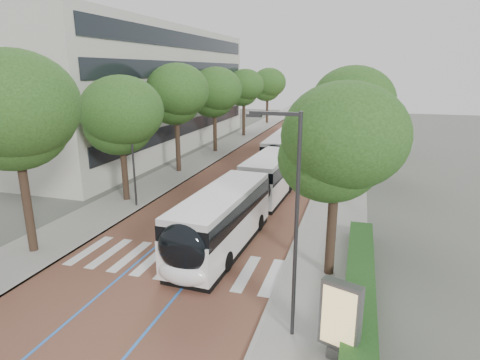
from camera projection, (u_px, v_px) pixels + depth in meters
The scene contains 20 objects.
ground at pixel (162, 272), 19.22m from camera, with size 160.00×160.00×0.00m, color #51544C.
road at pixel (295, 138), 56.14m from camera, with size 11.00×140.00×0.02m, color brown.
sidewalk_left at pixel (244, 136), 58.20m from camera, with size 4.00×140.00×0.12m, color gray.
sidewalk_right at pixel (350, 141), 54.05m from camera, with size 4.00×140.00×0.12m, color gray.
kerb_left at pixel (256, 136), 57.68m from camera, with size 0.20×140.00×0.14m, color gray.
kerb_right at pixel (336, 140), 54.58m from camera, with size 0.20×140.00×0.14m, color gray.
zebra_crossing at pixel (175, 262), 20.08m from camera, with size 10.55×3.60×0.01m.
lane_line_left at pixel (284, 138), 56.58m from camera, with size 0.12×126.00×0.01m, color blue.
lane_line_right at pixel (306, 139), 55.69m from camera, with size 0.12×126.00×0.01m, color blue.
office_building at pixel (122, 89), 48.58m from camera, with size 18.11×40.00×14.00m.
hedge at pixel (360, 291), 16.56m from camera, with size 1.20×14.00×0.80m, color #1C4016.
streetlight_near at pixel (291, 211), 13.33m from camera, with size 1.82×0.20×8.00m.
streetlight_far at pixel (338, 121), 36.41m from camera, with size 1.82×0.20×8.00m.
lamp_post_left at pixel (132, 149), 27.19m from camera, with size 0.14×0.14×8.00m, color #2E2E31.
trees_left at pixel (201, 96), 41.71m from camera, with size 6.13×61.02×9.76m.
trees_right at pixel (351, 105), 34.11m from camera, with size 5.77×47.12×9.13m.
lead_bus at pixel (245, 199), 24.78m from camera, with size 3.40×18.50×3.20m.
bus_queued_0 at pixel (284, 150), 39.75m from camera, with size 2.67×12.43×3.20m.
bus_queued_1 at pixel (303, 131), 51.88m from camera, with size 2.63×12.42×3.20m.
ad_panel at pixel (340, 319), 12.95m from camera, with size 1.37×0.78×2.77m.
Camera 1 is at (8.58, -15.53, 9.37)m, focal length 30.00 mm.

